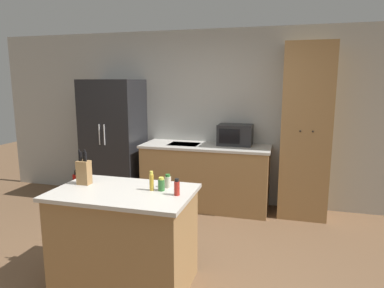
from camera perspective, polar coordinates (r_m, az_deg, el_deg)
The scene contains 13 objects.
ground_plane at distance 3.50m, azimuth -6.10°, elevation -21.37°, with size 14.00×14.00×0.00m, color brown.
wall_back at distance 5.24m, azimuth 3.04°, elevation 4.43°, with size 7.20×0.06×2.60m.
refrigerator at distance 5.44m, azimuth -12.83°, elevation 0.53°, with size 0.83×0.71×1.87m.
back_counter at distance 5.06m, azimuth 2.25°, elevation -5.37°, with size 1.86×0.68×0.94m.
pantry_cabinet at distance 4.85m, azimuth 18.36°, elevation 1.91°, with size 0.64×0.54×2.34m.
kitchen_island at distance 3.26m, azimuth -11.16°, elevation -15.03°, with size 1.24×0.77×0.89m.
microwave at distance 4.98m, azimuth 7.21°, elevation 1.54°, with size 0.49×0.35×0.30m.
knife_block at distance 3.35m, azimuth -17.57°, elevation -4.43°, with size 0.12×0.09×0.33m.
spice_bottle_tall_dark at distance 3.03m, azimuth -5.13°, elevation -6.72°, with size 0.06×0.06×0.12m.
spice_bottle_short_red at distance 3.11m, azimuth -4.05°, elevation -6.22°, with size 0.06×0.06×0.12m.
spice_bottle_amber_oil at distance 3.04m, azimuth -6.75°, elevation -6.22°, with size 0.04×0.04×0.17m.
spice_bottle_green_herb at distance 2.90m, azimuth -2.54°, elevation -7.25°, with size 0.05×0.05×0.15m.
fire_extinguisher at distance 5.86m, azimuth -18.70°, elevation -6.52°, with size 0.11×0.11×0.44m.
Camera 1 is at (1.13, -2.76, 1.83)m, focal length 32.00 mm.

